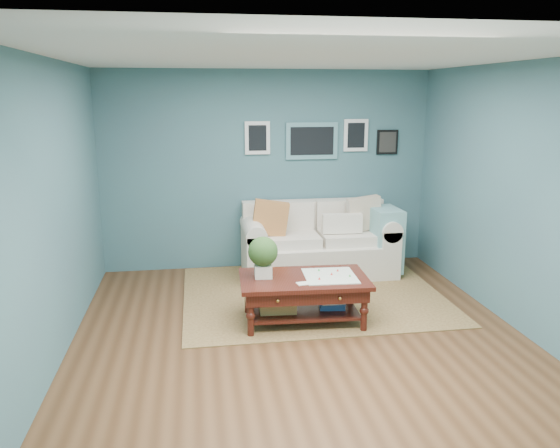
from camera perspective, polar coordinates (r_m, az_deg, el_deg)
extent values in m
plane|color=brown|center=(5.53, 2.29, -12.05)|extent=(5.00, 5.00, 0.00)
plane|color=white|center=(5.00, 2.60, 17.12)|extent=(5.00, 5.00, 0.00)
cube|color=#46787C|center=(7.53, -1.30, 5.60)|extent=(4.50, 0.02, 2.70)
cube|color=#46787C|center=(2.78, 12.65, -8.60)|extent=(4.50, 0.02, 2.70)
cube|color=#46787C|center=(5.16, -22.91, 0.87)|extent=(0.02, 5.00, 2.70)
cube|color=#46787C|center=(5.95, 24.21, 2.31)|extent=(0.02, 5.00, 2.70)
cube|color=#5B929A|center=(7.56, 3.35, 8.66)|extent=(0.72, 0.03, 0.50)
cube|color=black|center=(7.55, 3.38, 8.65)|extent=(0.60, 0.01, 0.38)
cube|color=white|center=(7.44, -2.38, 8.98)|extent=(0.34, 0.03, 0.44)
cube|color=white|center=(7.71, 7.92, 9.17)|extent=(0.34, 0.03, 0.44)
cube|color=black|center=(7.86, 11.14, 8.40)|extent=(0.30, 0.03, 0.34)
cube|color=brown|center=(6.69, 3.39, -7.35)|extent=(3.08, 2.47, 0.01)
cube|color=silver|center=(7.39, 3.98, -3.57)|extent=(1.49, 0.93, 0.44)
cube|color=silver|center=(7.60, 3.44, 0.63)|extent=(1.96, 0.23, 0.51)
cube|color=silver|center=(7.22, -2.80, -3.09)|extent=(0.25, 0.93, 0.65)
cube|color=silver|center=(7.59, 10.44, -2.46)|extent=(0.25, 0.93, 0.65)
cylinder|color=silver|center=(7.13, -2.83, -0.57)|extent=(0.27, 0.93, 0.27)
cylinder|color=silver|center=(7.51, 10.55, -0.06)|extent=(0.27, 0.93, 0.27)
cube|color=silver|center=(7.17, 1.01, -1.65)|extent=(0.76, 0.59, 0.14)
cube|color=silver|center=(7.35, 7.17, -1.39)|extent=(0.76, 0.59, 0.14)
cube|color=silver|center=(7.39, 0.62, 0.87)|extent=(0.76, 0.13, 0.38)
cube|color=silver|center=(7.56, 6.62, 1.07)|extent=(0.76, 0.13, 0.38)
cube|color=#D56C3E|center=(7.07, -1.02, 0.64)|extent=(0.51, 0.18, 0.50)
cube|color=beige|center=(7.42, 8.78, 1.09)|extent=(0.50, 0.19, 0.49)
cube|color=silver|center=(7.23, 6.51, 0.06)|extent=(0.53, 0.13, 0.25)
cube|color=#7FBEBF|center=(7.44, 10.81, -1.55)|extent=(0.36, 0.58, 0.84)
cube|color=#351309|center=(5.77, 2.50, -5.79)|extent=(1.38, 0.84, 0.04)
cube|color=#351309|center=(5.80, 2.49, -6.62)|extent=(1.28, 0.75, 0.13)
cube|color=#351309|center=(5.89, 2.47, -9.04)|extent=(1.16, 0.63, 0.03)
sphere|color=gold|center=(5.43, -0.23, -8.05)|extent=(0.03, 0.03, 0.03)
sphere|color=gold|center=(5.52, 6.29, -7.74)|extent=(0.03, 0.03, 0.03)
cylinder|color=#351309|center=(5.52, -3.10, -9.49)|extent=(0.07, 0.07, 0.46)
cylinder|color=#351309|center=(5.69, 8.79, -8.90)|extent=(0.07, 0.07, 0.46)
cylinder|color=#351309|center=(6.08, -3.41, -7.28)|extent=(0.07, 0.07, 0.46)
cylinder|color=#351309|center=(6.24, 7.38, -6.83)|extent=(0.07, 0.07, 0.46)
cube|color=white|center=(5.74, -1.77, -4.92)|extent=(0.19, 0.19, 0.13)
sphere|color=#264319|center=(5.68, -1.79, -2.89)|extent=(0.31, 0.31, 0.31)
cube|color=white|center=(5.80, 5.24, -5.42)|extent=(0.56, 0.56, 0.01)
cube|color=#AA7F4D|center=(5.81, -0.27, -8.02)|extent=(0.39, 0.29, 0.22)
cube|color=#254E93|center=(5.94, 5.46, -8.12)|extent=(0.28, 0.21, 0.12)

